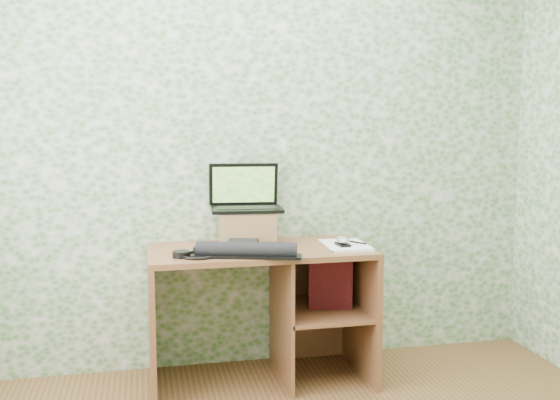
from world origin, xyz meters
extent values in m
plane|color=silver|center=(0.00, 1.75, 1.30)|extent=(3.50, 0.00, 3.50)
cube|color=brown|center=(0.00, 1.44, 0.73)|extent=(1.20, 0.60, 0.03)
cube|color=brown|center=(-0.58, 1.44, 0.36)|extent=(0.03, 0.60, 0.72)
cube|color=brown|center=(0.58, 1.44, 0.36)|extent=(0.03, 0.60, 0.72)
cube|color=brown|center=(0.12, 1.44, 0.36)|extent=(0.02, 0.56, 0.72)
cube|color=brown|center=(0.35, 1.44, 0.38)|extent=(0.46, 0.56, 0.02)
cube|color=brown|center=(0.36, 1.73, 0.36)|extent=(0.48, 0.02, 0.72)
cube|color=#A36F49|center=(-0.05, 1.58, 0.84)|extent=(0.33, 0.28, 0.19)
cube|color=black|center=(-0.05, 1.58, 0.95)|extent=(0.42, 0.30, 0.02)
cube|color=black|center=(-0.05, 1.57, 0.96)|extent=(0.35, 0.18, 0.00)
cube|color=black|center=(-0.05, 1.69, 1.08)|extent=(0.40, 0.10, 0.25)
cube|color=#21621C|center=(-0.05, 1.69, 1.08)|extent=(0.36, 0.08, 0.21)
cube|color=black|center=(-0.11, 1.35, 0.77)|extent=(0.52, 0.31, 0.04)
cube|color=black|center=(-0.11, 1.35, 0.78)|extent=(0.19, 0.19, 0.06)
cylinder|color=black|center=(-0.11, 1.23, 0.79)|extent=(0.51, 0.22, 0.08)
cube|color=black|center=(-0.11, 1.22, 0.76)|extent=(0.57, 0.26, 0.01)
torus|color=black|center=(-0.35, 1.29, 0.76)|extent=(0.20, 0.20, 0.02)
cylinder|color=black|center=(-0.43, 1.29, 0.77)|extent=(0.09, 0.09, 0.03)
cylinder|color=black|center=(-0.26, 1.29, 0.77)|extent=(0.09, 0.09, 0.03)
cube|color=white|center=(0.47, 1.38, 0.76)|extent=(0.25, 0.34, 0.02)
ellipsoid|color=#BCBCBF|center=(0.44, 1.34, 0.78)|extent=(0.08, 0.12, 0.04)
cylinder|color=black|center=(0.53, 1.40, 0.77)|extent=(0.09, 0.13, 0.01)
cube|color=maroon|center=(0.40, 1.44, 0.54)|extent=(0.25, 0.13, 0.29)
camera|label=1|loc=(-0.61, -1.84, 1.41)|focal=40.00mm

